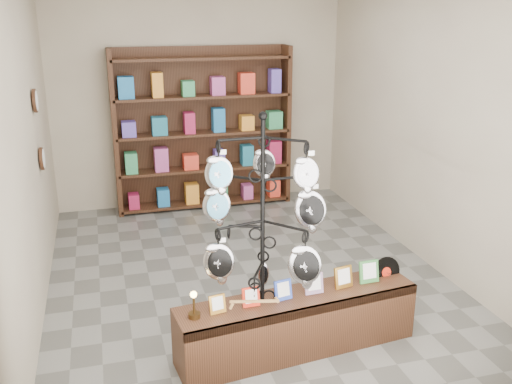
# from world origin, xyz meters

# --- Properties ---
(ground) EXTENTS (5.00, 5.00, 0.00)m
(ground) POSITION_xyz_m (0.00, 0.00, 0.00)
(ground) COLOR slate
(ground) RESTS_ON ground
(room_envelope) EXTENTS (5.00, 5.00, 5.00)m
(room_envelope) POSITION_xyz_m (0.00, 0.00, 1.85)
(room_envelope) COLOR #BFB69A
(room_envelope) RESTS_ON ground
(display_tree) EXTENTS (1.07, 1.05, 1.99)m
(display_tree) POSITION_xyz_m (-0.23, -1.43, 1.15)
(display_tree) COLOR black
(display_tree) RESTS_ON ground
(front_shelf) EXTENTS (2.04, 0.64, 0.71)m
(front_shelf) POSITION_xyz_m (0.06, -1.46, 0.25)
(front_shelf) COLOR black
(front_shelf) RESTS_ON ground
(back_shelving) EXTENTS (2.42, 0.36, 2.20)m
(back_shelving) POSITION_xyz_m (0.00, 2.30, 1.03)
(back_shelving) COLOR black
(back_shelving) RESTS_ON ground
(wall_clocks) EXTENTS (0.03, 0.24, 0.84)m
(wall_clocks) POSITION_xyz_m (-1.97, 0.80, 1.50)
(wall_clocks) COLOR black
(wall_clocks) RESTS_ON ground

